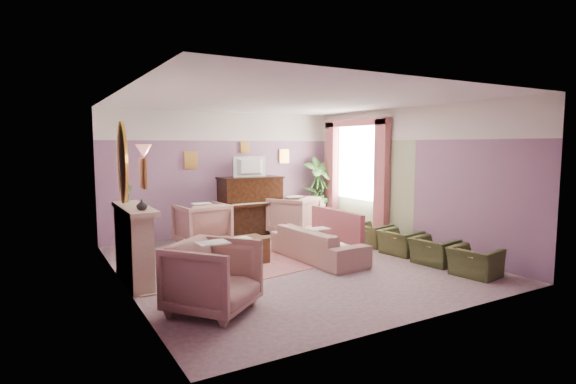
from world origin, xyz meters
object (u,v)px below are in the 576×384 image
floral_armchair_left (202,222)px  olive_chair_c (400,238)px  floral_armchair_front (213,273)px  floral_armchair_right (294,213)px  olive_chair_a (475,257)px  sofa (318,238)px  olive_chair_b (434,247)px  piano (251,206)px  television (251,165)px  olive_chair_d (371,231)px  side_table (315,213)px  coffee_table (238,252)px

floral_armchair_left → olive_chair_c: 3.94m
floral_armchair_left → floral_armchair_front: size_ratio=1.00×
floral_armchair_right → olive_chair_a: floral_armchair_right is taller
sofa → floral_armchair_left: floral_armchair_left is taller
floral_armchair_right → olive_chair_b: size_ratio=1.39×
piano → olive_chair_b: piano is taller
television → olive_chair_c: (1.61, -3.12, -1.30)m
olive_chair_b → olive_chair_d: 1.64m
television → olive_chair_a: television is taller
olive_chair_a → side_table: (0.14, 4.77, 0.05)m
side_table → floral_armchair_left: bearing=-169.7°
piano → floral_armchair_left: piano is taller
olive_chair_c → side_table: size_ratio=1.01×
floral_armchair_right → olive_chair_d: floral_armchair_right is taller
piano → side_table: piano is taller
piano → floral_armchair_front: bearing=-120.6°
olive_chair_b → piano: bearing=111.9°
floral_armchair_front → side_table: floral_armchair_front is taller
coffee_table → olive_chair_b: bearing=-29.5°
coffee_table → television: bearing=59.5°
olive_chair_b → olive_chair_d: bearing=90.0°
olive_chair_b → olive_chair_d: size_ratio=1.00×
coffee_table → olive_chair_d: olive_chair_d is taller
piano → olive_chair_d: bearing=-55.6°
sofa → side_table: size_ratio=2.83×
floral_armchair_front → television: bearing=59.1°
sofa → olive_chair_a: (1.57, -2.07, -0.09)m
sofa → olive_chair_d: 1.62m
floral_armchair_front → olive_chair_c: floral_armchair_front is taller
piano → olive_chair_a: bearing=-71.5°
coffee_table → olive_chair_b: 3.39m
floral_armchair_front → side_table: 5.93m
television → side_table: size_ratio=1.14×
sofa → side_table: 3.20m
olive_chair_b → side_table: size_ratio=1.01×
television → floral_armchair_front: size_ratio=0.82×
olive_chair_c → olive_chair_d: bearing=90.0°
piano → floral_armchair_front: 4.88m
floral_armchair_front → olive_chair_a: bearing=-8.5°
piano → floral_armchair_front: size_ratio=1.43×
floral_armchair_front → coffee_table: bearing=58.5°
floral_armchair_left → olive_chair_d: bearing=-30.2°
olive_chair_c → olive_chair_d: 0.82m
floral_armchair_left → floral_armchair_front: (-1.10, -3.59, 0.00)m
piano → floral_armchair_left: (-1.38, -0.61, -0.16)m
floral_armchair_front → floral_armchair_right: bearing=47.9°
side_table → piano: bearing=178.7°
olive_chair_c → olive_chair_d: (0.00, 0.82, 0.00)m
sofa → olive_chair_b: 2.01m
floral_armchair_front → olive_chair_c: 4.22m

